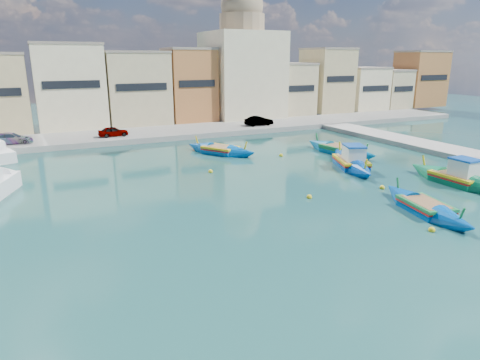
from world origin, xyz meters
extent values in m
plane|color=#164241|center=(0.00, 0.00, 0.00)|extent=(160.00, 160.00, 0.00)
cube|color=gray|center=(0.00, 32.00, 0.30)|extent=(80.00, 8.00, 0.60)
cube|color=beige|center=(-13.86, 39.12, 5.55)|extent=(7.88, 6.24, 9.89)
cube|color=gray|center=(-13.86, 39.12, 10.64)|extent=(8.04, 6.37, 0.30)
cube|color=black|center=(-13.86, 35.95, 6.04)|extent=(6.30, 0.10, 0.90)
cube|color=#C3B387|center=(-5.74, 39.72, 5.09)|extent=(7.88, 7.44, 8.99)
cube|color=gray|center=(-5.74, 39.72, 9.74)|extent=(8.04, 7.59, 0.30)
cube|color=black|center=(-5.74, 35.95, 5.54)|extent=(6.30, 0.10, 0.90)
cube|color=#BC723B|center=(1.54, 39.07, 5.31)|extent=(6.17, 6.13, 9.43)
cube|color=gray|center=(1.54, 39.07, 10.18)|extent=(6.29, 6.26, 0.30)
cube|color=black|center=(1.54, 35.95, 5.78)|extent=(4.93, 0.10, 0.90)
cube|color=tan|center=(9.05, 39.85, 3.63)|extent=(7.31, 7.69, 6.05)
cube|color=gray|center=(9.05, 39.85, 6.80)|extent=(7.46, 7.85, 0.30)
cube|color=black|center=(9.05, 35.95, 3.93)|extent=(5.85, 0.10, 0.90)
cube|color=#C3B387|center=(17.02, 39.65, 4.31)|extent=(7.54, 7.30, 7.41)
cube|color=gray|center=(17.02, 39.65, 8.16)|extent=(7.69, 7.45, 0.30)
cube|color=black|center=(17.02, 35.95, 4.68)|extent=(6.03, 0.10, 0.90)
cube|color=tan|center=(24.93, 39.49, 5.42)|extent=(6.36, 6.97, 9.63)
cube|color=gray|center=(24.93, 39.49, 10.38)|extent=(6.48, 7.11, 0.30)
cube|color=black|center=(24.93, 35.95, 5.90)|extent=(5.09, 0.10, 0.90)
cube|color=beige|center=(32.15, 39.35, 3.93)|extent=(6.63, 6.70, 6.65)
cube|color=gray|center=(32.15, 39.35, 7.40)|extent=(6.76, 6.83, 0.30)
cube|color=black|center=(32.15, 35.95, 4.26)|extent=(5.30, 0.10, 0.90)
cube|color=#C3B387|center=(38.26, 39.75, 3.70)|extent=(5.08, 7.51, 6.20)
cube|color=gray|center=(38.26, 39.75, 6.95)|extent=(5.18, 7.66, 0.30)
cube|color=black|center=(38.26, 35.95, 4.01)|extent=(4.06, 0.10, 0.90)
cube|color=#BC723B|center=(45.15, 39.00, 5.27)|extent=(7.79, 6.00, 9.33)
cube|color=gray|center=(45.15, 39.00, 10.08)|extent=(7.95, 6.12, 0.30)
cube|color=black|center=(45.15, 35.95, 5.73)|extent=(6.23, 0.10, 0.90)
cube|color=beige|center=(10.00, 40.00, 6.60)|extent=(10.00, 10.00, 12.00)
cylinder|color=#9E8466|center=(10.00, 40.00, 13.80)|extent=(6.40, 6.40, 2.40)
sphere|color=#9E8466|center=(10.00, 40.00, 15.99)|extent=(6.00, 6.00, 6.00)
imported|color=#4C1919|center=(-10.50, 30.50, 1.15)|extent=(3.27, 1.45, 1.10)
imported|color=#4C1919|center=(7.81, 30.50, 1.20)|extent=(3.70, 1.37, 1.21)
imported|color=#4C1919|center=(-20.55, 30.50, 1.18)|extent=(4.10, 1.95, 1.15)
cube|color=#0043A9|center=(5.77, 9.93, 0.21)|extent=(3.39, 4.32, 1.06)
cone|color=#0043A9|center=(6.95, 12.84, 0.27)|extent=(3.28, 4.02, 2.72)
cone|color=#0043A9|center=(4.59, 7.02, 0.27)|extent=(3.28, 4.02, 2.72)
cube|color=yellow|center=(5.77, 9.93, 0.66)|extent=(3.55, 4.54, 0.19)
cube|color=red|center=(5.77, 9.93, 0.47)|extent=(3.52, 4.42, 0.11)
cube|color=olive|center=(5.77, 9.93, 0.74)|extent=(2.97, 3.88, 0.06)
cylinder|color=yellow|center=(7.07, 13.13, 0.96)|extent=(0.33, 0.52, 1.16)
cylinder|color=yellow|center=(4.47, 6.73, 0.96)|extent=(0.33, 0.52, 1.16)
cube|color=white|center=(5.56, 9.42, 1.33)|extent=(2.10, 2.35, 1.17)
cube|color=#0F47A5|center=(5.56, 9.42, 1.97)|extent=(2.23, 2.51, 0.13)
cube|color=#0B7547|center=(9.51, 2.50, 0.21)|extent=(2.14, 3.40, 1.07)
cone|color=#0B7547|center=(9.50, 5.31, 0.27)|extent=(2.14, 3.17, 2.66)
cube|color=yellow|center=(9.51, 2.50, 0.66)|extent=(2.22, 3.59, 0.19)
cube|color=red|center=(9.51, 2.50, 0.47)|extent=(2.24, 3.47, 0.11)
cube|color=olive|center=(9.51, 2.50, 0.75)|extent=(1.82, 3.09, 0.06)
cylinder|color=yellow|center=(9.50, 5.59, 0.96)|extent=(0.15, 0.50, 1.16)
cube|color=white|center=(9.51, 2.00, 1.33)|extent=(1.49, 1.73, 1.17)
cube|color=#0F47A5|center=(9.51, 2.00, 1.98)|extent=(1.58, 1.86, 0.13)
cube|color=#00639F|center=(8.36, 14.73, 0.21)|extent=(2.59, 3.78, 1.07)
cone|color=#00639F|center=(7.98, 17.63, 0.27)|extent=(2.55, 3.52, 2.69)
cone|color=#00639F|center=(8.75, 11.84, 0.27)|extent=(2.55, 3.52, 2.69)
cube|color=#197F3E|center=(8.36, 14.73, 0.66)|extent=(2.70, 3.98, 0.19)
cube|color=#197F33|center=(8.36, 14.73, 0.47)|extent=(2.70, 3.86, 0.11)
cube|color=olive|center=(8.36, 14.73, 0.75)|extent=(2.23, 3.42, 0.06)
cylinder|color=#197F3E|center=(7.94, 17.91, 0.96)|extent=(0.22, 0.52, 1.17)
cylinder|color=#197F3E|center=(8.79, 11.55, 0.96)|extent=(0.22, 0.52, 1.17)
cube|color=#0050A5|center=(-2.20, 19.71, 0.21)|extent=(3.40, 3.74, 1.03)
cone|color=#0050A5|center=(-3.56, 21.90, 0.26)|extent=(3.30, 3.57, 2.55)
cone|color=#0050A5|center=(-0.83, 17.53, 0.26)|extent=(3.30, 3.57, 2.55)
cube|color=yellow|center=(-2.20, 19.71, 0.64)|extent=(3.56, 3.92, 0.19)
cube|color=red|center=(-2.20, 19.71, 0.45)|extent=(3.52, 3.84, 0.10)
cube|color=olive|center=(-2.20, 19.71, 0.72)|extent=(2.99, 3.33, 0.06)
cylinder|color=yellow|center=(-3.70, 22.12, 0.93)|extent=(0.38, 0.49, 1.12)
cylinder|color=yellow|center=(-0.70, 17.31, 0.93)|extent=(0.38, 0.49, 1.12)
cube|color=#004DA7|center=(2.50, -0.86, 0.19)|extent=(2.52, 3.54, 0.94)
cone|color=#004DA7|center=(3.05, 1.74, 0.24)|extent=(2.46, 3.30, 2.39)
cone|color=#004DA7|center=(1.94, -3.47, 0.24)|extent=(2.46, 3.30, 2.39)
cube|color=#18783A|center=(2.50, -0.86, 0.59)|extent=(2.63, 3.73, 0.17)
cube|color=red|center=(2.50, -0.86, 0.42)|extent=(2.62, 3.62, 0.09)
cube|color=olive|center=(2.50, -0.86, 0.66)|extent=(2.18, 3.20, 0.06)
cylinder|color=#18783A|center=(3.11, 2.00, 0.85)|extent=(0.22, 0.46, 1.03)
cylinder|color=#18783A|center=(1.89, -3.72, 0.85)|extent=(0.22, 0.46, 1.03)
cone|color=white|center=(-20.53, 17.39, 0.39)|extent=(3.73, 4.25, 2.66)
sphere|color=yellow|center=(-2.27, 4.44, 0.08)|extent=(0.36, 0.36, 0.36)
sphere|color=yellow|center=(3.66, 3.96, 0.08)|extent=(0.36, 0.36, 0.36)
sphere|color=yellow|center=(2.55, 16.14, 0.08)|extent=(0.36, 0.36, 0.36)
sphere|color=yellow|center=(-5.74, 13.47, 0.08)|extent=(0.36, 0.36, 0.36)
sphere|color=yellow|center=(0.43, -3.17, 0.08)|extent=(0.36, 0.36, 0.36)
camera|label=1|loc=(-18.19, -17.99, 9.02)|focal=32.00mm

